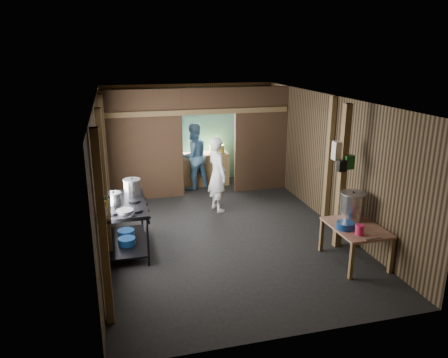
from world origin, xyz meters
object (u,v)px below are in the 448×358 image
object	(u,v)px
gas_range	(126,227)
stove_pot_large	(132,188)
yellow_tub	(217,149)
stock_pot	(352,206)
cook	(217,174)
prep_table	(355,244)
pink_bucket	(360,230)

from	to	relation	value
gas_range	stove_pot_large	xyz separation A→B (m)	(0.17, 0.39, 0.59)
yellow_tub	stock_pot	bearing A→B (deg)	-74.01
gas_range	cook	bearing A→B (deg)	36.87
prep_table	stock_pot	bearing A→B (deg)	73.34
prep_table	pink_bucket	bearing A→B (deg)	-113.73
prep_table	stove_pot_large	world-z (taller)	stove_pot_large
pink_bucket	cook	xyz separation A→B (m)	(-1.53, 3.25, 0.10)
gas_range	prep_table	distance (m)	3.97
stock_pot	prep_table	bearing A→B (deg)	-106.66
pink_bucket	yellow_tub	distance (m)	5.28
cook	prep_table	bearing A→B (deg)	-163.87
cook	stove_pot_large	bearing A→B (deg)	108.06
stove_pot_large	stock_pot	xyz separation A→B (m)	(3.64, -1.48, -0.17)
gas_range	cook	world-z (taller)	cook
gas_range	stove_pot_large	bearing A→B (deg)	66.64
stock_pot	cook	bearing A→B (deg)	123.87
cook	pink_bucket	bearing A→B (deg)	-168.07
yellow_tub	gas_range	bearing A→B (deg)	-126.02
gas_range	stock_pot	bearing A→B (deg)	-15.86
prep_table	cook	world-z (taller)	cook
pink_bucket	cook	size ratio (longest dim) A/B	0.10
prep_table	cook	distance (m)	3.42
pink_bucket	cook	bearing A→B (deg)	115.18
yellow_tub	cook	distance (m)	1.97
stove_pot_large	yellow_tub	distance (m)	3.85
gas_range	yellow_tub	distance (m)	4.30
pink_bucket	gas_range	bearing A→B (deg)	154.44
stove_pot_large	yellow_tub	world-z (taller)	stove_pot_large
gas_range	prep_table	world-z (taller)	gas_range
pink_bucket	stock_pot	bearing A→B (deg)	69.88
stove_pot_large	yellow_tub	size ratio (longest dim) A/B	0.82
stove_pot_large	cook	bearing A→B (deg)	31.32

